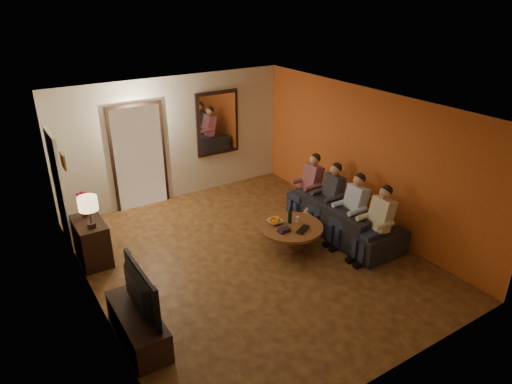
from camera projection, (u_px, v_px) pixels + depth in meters
floor at (251, 258)px, 7.75m from camera, size 5.00×6.00×0.01m
ceiling at (250, 107)px, 6.67m from camera, size 5.00×6.00×0.01m
back_wall at (175, 139)px, 9.51m from camera, size 5.00×0.02×2.60m
front_wall at (397, 284)px, 4.90m from camera, size 5.00×0.02×2.60m
left_wall at (89, 230)px, 5.99m from camera, size 0.02×6.00×2.60m
right_wall at (365, 159)px, 8.43m from camera, size 0.02×6.00×2.60m
orange_accent at (365, 159)px, 8.42m from camera, size 0.01×6.00×2.60m
kitchen_doorway at (139, 158)px, 9.21m from camera, size 1.00×0.06×2.10m
door_trim at (139, 158)px, 9.20m from camera, size 1.12×0.04×2.22m
fridge_glimpse at (151, 162)px, 9.40m from camera, size 0.45×0.03×1.70m
mirror_frame at (217, 123)px, 9.89m from camera, size 1.00×0.05×1.40m
mirror_glass at (218, 124)px, 9.86m from camera, size 0.86×0.02×1.26m
white_door at (60, 189)px, 7.89m from camera, size 0.06×0.85×2.04m
framed_art at (63, 161)px, 6.77m from camera, size 0.03×0.28×0.24m
art_canvas at (64, 161)px, 6.78m from camera, size 0.01×0.22×0.18m
dresser at (92, 241)px, 7.54m from camera, size 0.45×0.82×0.73m
table_lamp at (89, 212)px, 7.11m from camera, size 0.30×0.30×0.54m
flower_vase at (83, 205)px, 7.47m from camera, size 0.14×0.14×0.44m
tv_stand at (138, 326)px, 5.90m from camera, size 0.45×1.29×0.43m
tv at (133, 292)px, 5.68m from camera, size 1.10×0.14×0.63m
sofa at (343, 217)px, 8.39m from camera, size 2.37×0.97×0.69m
person_a at (377, 226)px, 7.55m from camera, size 0.60×0.40×1.20m
person_b at (352, 212)px, 8.01m from camera, size 0.60×0.40×1.20m
person_c at (329, 199)px, 8.47m from camera, size 0.60×0.40×1.20m
person_d at (309, 188)px, 8.93m from camera, size 0.60×0.40×1.20m
dog at (309, 217)px, 8.53m from camera, size 0.61×0.41×0.56m
coffee_table at (290, 237)px, 7.95m from camera, size 1.23×1.23×0.45m
bowl at (275, 222)px, 7.92m from camera, size 0.26×0.26×0.06m
oranges at (275, 218)px, 7.90m from camera, size 0.20×0.20×0.08m
wine_bottle at (290, 215)px, 7.89m from camera, size 0.07×0.07×0.31m
wine_glass at (298, 219)px, 7.96m from camera, size 0.06×0.06×0.10m
book_stack at (284, 230)px, 7.66m from camera, size 0.20×0.15×0.07m
laptop at (306, 230)px, 7.69m from camera, size 0.39×0.35×0.03m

